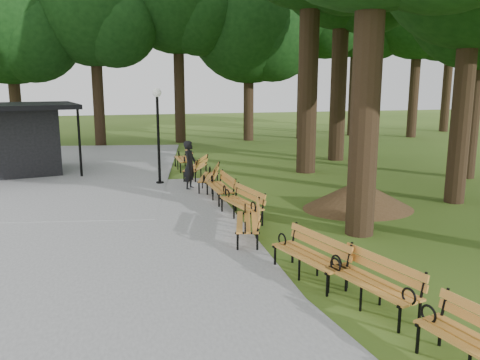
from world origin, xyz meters
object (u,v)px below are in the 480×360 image
object	(u,v)px
bench_7	(209,177)
bench_9	(183,159)
bench_6	(220,188)
person	(190,165)
bench_3	(309,256)
bench_8	(195,168)
kiosk	(11,139)
lamp_post	(158,117)
bench_5	(241,204)
bench_2	(371,283)
bench_4	(247,222)
dirt_mound	(359,194)

from	to	relation	value
bench_7	bench_9	size ratio (longest dim) A/B	1.00
bench_6	bench_9	size ratio (longest dim) A/B	1.00
person	bench_3	distance (m)	8.48
bench_7	bench_8	world-z (taller)	same
person	kiosk	size ratio (longest dim) A/B	0.38
lamp_post	bench_6	xyz separation A→B (m)	(1.58, -3.09, -2.04)
kiosk	bench_5	distance (m)	11.48
bench_2	bench_6	distance (m)	7.97
bench_4	bench_8	size ratio (longest dim) A/B	1.00
person	bench_2	distance (m)	9.99
person	bench_5	xyz separation A→B (m)	(0.76, -4.10, -0.42)
lamp_post	bench_4	size ratio (longest dim) A/B	1.84
kiosk	bench_3	distance (m)	15.14
bench_2	bench_7	bearing A→B (deg)	169.89
lamp_post	bench_8	size ratio (longest dim) A/B	1.84
bench_6	bench_7	xyz separation A→B (m)	(-0.01, 1.74, 0.00)
bench_4	bench_6	world-z (taller)	same
person	bench_7	world-z (taller)	person
bench_4	bench_8	bearing A→B (deg)	-165.24
bench_4	bench_6	xyz separation A→B (m)	(0.19, 3.94, 0.00)
bench_7	kiosk	bearing A→B (deg)	-106.24
lamp_post	bench_7	bearing A→B (deg)	-40.80
dirt_mound	bench_5	bearing A→B (deg)	-176.88
bench_4	bench_5	world-z (taller)	same
person	dirt_mound	size ratio (longest dim) A/B	0.61
lamp_post	bench_4	xyz separation A→B (m)	(1.38, -7.04, -2.04)
dirt_mound	bench_2	bearing A→B (deg)	-116.37
dirt_mound	bench_9	world-z (taller)	bench_9
bench_6	bench_9	distance (m)	5.98
bench_6	bench_5	bearing A→B (deg)	2.17
bench_9	lamp_post	bearing A→B (deg)	-24.17
bench_8	lamp_post	bearing A→B (deg)	-39.06
bench_5	bench_9	distance (m)	8.14
bench_2	lamp_post	bearing A→B (deg)	177.23
person	bench_3	world-z (taller)	person
bench_6	bench_4	bearing A→B (deg)	-4.15
bench_3	bench_7	size ratio (longest dim) A/B	1.00
bench_6	bench_3	bearing A→B (deg)	1.53
bench_8	person	bearing A→B (deg)	9.77
kiosk	bench_5	size ratio (longest dim) A/B	2.40
bench_4	kiosk	bearing A→B (deg)	-131.38
person	bench_9	world-z (taller)	person
dirt_mound	bench_2	world-z (taller)	bench_2
bench_2	bench_6	size ratio (longest dim) A/B	1.00
bench_4	bench_9	world-z (taller)	same
bench_6	kiosk	bearing A→B (deg)	-134.16
kiosk	bench_9	size ratio (longest dim) A/B	2.40
person	bench_9	xyz separation A→B (m)	(0.32, 4.02, -0.42)
dirt_mound	person	bearing A→B (deg)	138.56
bench_2	bench_8	world-z (taller)	same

